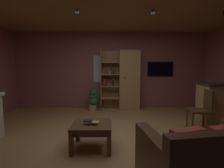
{
  "coord_description": "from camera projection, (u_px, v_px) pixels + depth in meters",
  "views": [
    {
      "loc": [
        -0.05,
        -3.27,
        1.43
      ],
      "look_at": [
        0.0,
        0.4,
        1.05
      ],
      "focal_mm": 27.85,
      "sensor_mm": 36.0,
      "label": 1
    }
  ],
  "objects": [
    {
      "name": "table_book_1",
      "position": [
        95.0,
        122.0,
        2.93
      ],
      "size": [
        0.13,
        0.12,
        0.03
      ],
      "primitive_type": "cube",
      "rotation": [
        0.0,
        0.0,
        -0.17
      ],
      "color": "gold",
      "rests_on": "coffee_table"
    },
    {
      "name": "window_pane_back",
      "position": [
        105.0,
        69.0,
        5.88
      ],
      "size": [
        0.74,
        0.01,
        0.9
      ],
      "primitive_type": "cube",
      "color": "white"
    },
    {
      "name": "dining_chair",
      "position": [
        203.0,
        108.0,
        3.76
      ],
      "size": [
        0.47,
        0.47,
        0.92
      ],
      "color": "#4C331E",
      "rests_on": "ground"
    },
    {
      "name": "ceiling",
      "position": [
        112.0,
        3.0,
        3.14
      ],
      "size": [
        6.44,
        5.28,
        0.02
      ],
      "primitive_type": "cube",
      "color": "#8E6B47"
    },
    {
      "name": "potted_floor_plant",
      "position": [
        93.0,
        99.0,
        5.59
      ],
      "size": [
        0.31,
        0.32,
        0.71
      ],
      "color": "#9E896B",
      "rests_on": "ground"
    },
    {
      "name": "bookshelf_cabinet",
      "position": [
        126.0,
        80.0,
        5.69
      ],
      "size": [
        1.26,
        0.41,
        1.93
      ],
      "color": "#A87F51",
      "rests_on": "ground"
    },
    {
      "name": "track_light_spot_1",
      "position": [
        77.0,
        12.0,
        3.4
      ],
      "size": [
        0.07,
        0.07,
        0.09
      ],
      "primitive_type": "cylinder",
      "color": "black"
    },
    {
      "name": "floor",
      "position": [
        112.0,
        140.0,
        3.4
      ],
      "size": [
        6.44,
        5.28,
        0.02
      ],
      "primitive_type": "cube",
      "color": "#A37A4C",
      "rests_on": "ground"
    },
    {
      "name": "track_light_spot_2",
      "position": [
        153.0,
        13.0,
        3.45
      ],
      "size": [
        0.07,
        0.07,
        0.09
      ],
      "primitive_type": "cylinder",
      "color": "black"
    },
    {
      "name": "wall_back",
      "position": [
        111.0,
        71.0,
        5.92
      ],
      "size": [
        6.56,
        0.06,
        2.56
      ],
      "primitive_type": "cube",
      "color": "#8E544C",
      "rests_on": "ground"
    },
    {
      "name": "table_book_0",
      "position": [
        92.0,
        121.0,
        3.07
      ],
      "size": [
        0.12,
        0.11,
        0.03
      ],
      "primitive_type": "cube",
      "rotation": [
        0.0,
        0.0,
        0.06
      ],
      "color": "#2D4C8C",
      "rests_on": "coffee_table"
    },
    {
      "name": "table_book_2",
      "position": [
        88.0,
        121.0,
        2.95
      ],
      "size": [
        0.15,
        0.13,
        0.02
      ],
      "primitive_type": "cube",
      "rotation": [
        0.0,
        0.0,
        -0.27
      ],
      "color": "black",
      "rests_on": "coffee_table"
    },
    {
      "name": "coffee_table",
      "position": [
        92.0,
        128.0,
        3.01
      ],
      "size": [
        0.68,
        0.64,
        0.44
      ],
      "color": "#4C331E",
      "rests_on": "ground"
    },
    {
      "name": "leather_couch",
      "position": [
        208.0,
        165.0,
        1.97
      ],
      "size": [
        1.56,
        1.15,
        0.84
      ],
      "color": "#4C2D1E",
      "rests_on": "ground"
    },
    {
      "name": "wall_mounted_tv",
      "position": [
        160.0,
        69.0,
        5.88
      ],
      "size": [
        0.86,
        0.06,
        0.48
      ],
      "color": "black"
    }
  ]
}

